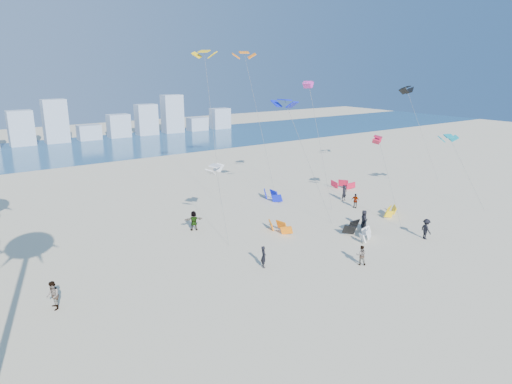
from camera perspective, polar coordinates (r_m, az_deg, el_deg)
ground at (r=26.58m, az=15.43°, el=-18.15°), size 220.00×220.00×0.00m
ocean at (r=88.57m, az=-23.06°, el=4.80°), size 220.00×220.00×0.00m
kitesurfer_near at (r=34.14m, az=0.96°, el=-8.10°), size 0.63×0.72×1.67m
kitesurfer_mid at (r=35.47m, az=13.02°, el=-7.70°), size 0.95×0.93×1.54m
kitesurfers_far at (r=39.98m, az=3.57°, el=-4.45°), size 32.50×14.70×1.84m
grounded_kites at (r=46.98m, az=9.03°, el=-2.10°), size 17.71×17.35×1.03m
flying_kites at (r=51.23m, az=7.28°, el=12.10°), size 35.49×25.98×16.70m
distant_skyline at (r=97.65m, az=-25.23°, el=7.28°), size 85.00×3.00×8.40m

